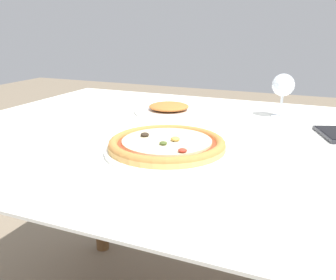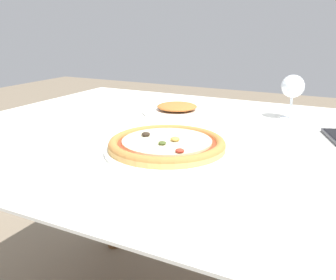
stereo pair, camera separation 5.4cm
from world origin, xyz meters
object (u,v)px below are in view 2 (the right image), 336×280
at_px(dining_table, 193,164).
at_px(wine_glass_far_left, 293,88).
at_px(fork, 59,119).
at_px(pizza_plate, 168,145).
at_px(side_plate, 177,109).

xyz_separation_m(dining_table, wine_glass_far_left, (0.19, 0.30, 0.18)).
height_order(fork, wine_glass_far_left, wine_glass_far_left).
bearing_deg(pizza_plate, side_plate, 112.82).
bearing_deg(fork, wine_glass_far_left, 27.82).
distance_m(dining_table, wine_glass_far_left, 0.40).
relative_size(pizza_plate, wine_glass_far_left, 2.09).
distance_m(fork, side_plate, 0.38).
xyz_separation_m(pizza_plate, side_plate, (-0.16, 0.37, -0.00)).
height_order(dining_table, fork, fork).
bearing_deg(fork, pizza_plate, -15.41).
xyz_separation_m(dining_table, pizza_plate, (0.00, -0.16, 0.10)).
bearing_deg(side_plate, dining_table, -54.16).
bearing_deg(wine_glass_far_left, side_plate, -166.24).
distance_m(pizza_plate, wine_glass_far_left, 0.50).
xyz_separation_m(fork, wine_glass_far_left, (0.63, 0.33, 0.09)).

